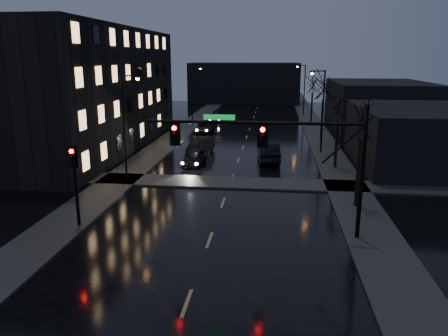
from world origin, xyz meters
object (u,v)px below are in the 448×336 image
(oncoming_car_d, at_px, (216,117))
(lead_car, at_px, (268,152))
(oncoming_car_b, at_px, (201,146))
(oncoming_car_c, at_px, (205,128))
(oncoming_car_a, at_px, (194,157))

(oncoming_car_d, height_order, lead_car, lead_car)
(oncoming_car_d, bearing_deg, oncoming_car_b, -83.13)
(oncoming_car_b, height_order, oncoming_car_c, oncoming_car_b)
(lead_car, bearing_deg, oncoming_car_a, 12.78)
(oncoming_car_a, distance_m, lead_car, 6.75)
(oncoming_car_a, relative_size, oncoming_car_d, 0.83)
(oncoming_car_c, relative_size, oncoming_car_d, 0.94)
(oncoming_car_b, distance_m, lead_car, 6.83)
(oncoming_car_b, distance_m, oncoming_car_d, 22.10)
(oncoming_car_d, bearing_deg, oncoming_car_a, -83.45)
(oncoming_car_a, relative_size, oncoming_car_c, 0.88)
(oncoming_car_a, relative_size, lead_car, 0.79)
(oncoming_car_c, bearing_deg, oncoming_car_b, -87.91)
(oncoming_car_d, xyz_separation_m, lead_car, (7.91, -24.04, 0.14))
(oncoming_car_c, bearing_deg, oncoming_car_a, -89.31)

